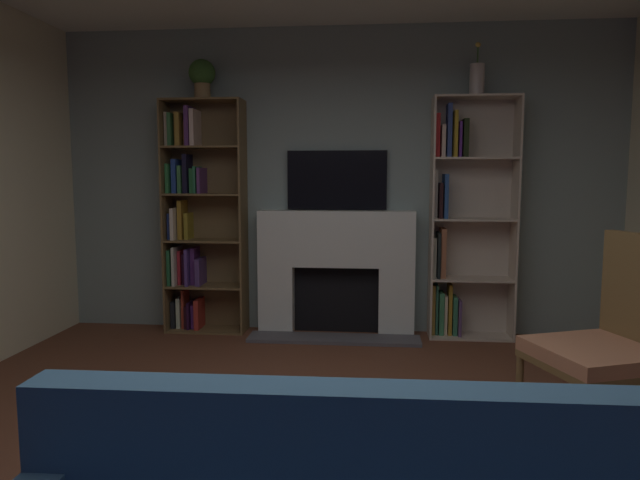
{
  "coord_description": "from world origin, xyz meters",
  "views": [
    {
      "loc": [
        0.35,
        -2.52,
        1.46
      ],
      "look_at": [
        0.0,
        1.12,
        1.05
      ],
      "focal_mm": 31.95,
      "sensor_mm": 36.0,
      "label": 1
    }
  ],
  "objects_px": {
    "potted_plant": "(202,76)",
    "armchair": "(614,338)",
    "bookshelf_left": "(197,218)",
    "fireplace": "(336,269)",
    "vase_with_flowers": "(477,79)",
    "bookshelf_right": "(461,222)",
    "tv": "(337,180)"
  },
  "relations": [
    {
      "from": "fireplace",
      "to": "tv",
      "type": "xyz_separation_m",
      "value": [
        0.0,
        0.09,
        0.82
      ]
    },
    {
      "from": "bookshelf_left",
      "to": "potted_plant",
      "type": "height_order",
      "value": "potted_plant"
    },
    {
      "from": "fireplace",
      "to": "armchair",
      "type": "relative_size",
      "value": 1.35
    },
    {
      "from": "armchair",
      "to": "bookshelf_right",
      "type": "bearing_deg",
      "value": 105.32
    },
    {
      "from": "bookshelf_right",
      "to": "tv",
      "type": "bearing_deg",
      "value": 176.36
    },
    {
      "from": "potted_plant",
      "to": "vase_with_flowers",
      "type": "distance_m",
      "value": 2.45
    },
    {
      "from": "armchair",
      "to": "tv",
      "type": "bearing_deg",
      "value": 129.02
    },
    {
      "from": "armchair",
      "to": "fireplace",
      "type": "bearing_deg",
      "value": 130.21
    },
    {
      "from": "potted_plant",
      "to": "armchair",
      "type": "distance_m",
      "value": 3.94
    },
    {
      "from": "bookshelf_left",
      "to": "armchair",
      "type": "relative_size",
      "value": 1.89
    },
    {
      "from": "bookshelf_right",
      "to": "bookshelf_left",
      "type": "bearing_deg",
      "value": -179.77
    },
    {
      "from": "bookshelf_left",
      "to": "vase_with_flowers",
      "type": "xyz_separation_m",
      "value": [
        2.55,
        -0.04,
        1.23
      ]
    },
    {
      "from": "tv",
      "to": "potted_plant",
      "type": "distance_m",
      "value": 1.55
    },
    {
      "from": "bookshelf_right",
      "to": "armchair",
      "type": "height_order",
      "value": "bookshelf_right"
    },
    {
      "from": "vase_with_flowers",
      "to": "bookshelf_right",
      "type": "bearing_deg",
      "value": 152.88
    },
    {
      "from": "potted_plant",
      "to": "armchair",
      "type": "height_order",
      "value": "potted_plant"
    },
    {
      "from": "fireplace",
      "to": "tv",
      "type": "distance_m",
      "value": 0.82
    },
    {
      "from": "bookshelf_right",
      "to": "vase_with_flowers",
      "type": "xyz_separation_m",
      "value": [
        0.09,
        -0.05,
        1.25
      ]
    },
    {
      "from": "bookshelf_right",
      "to": "armchair",
      "type": "xyz_separation_m",
      "value": [
        0.55,
        -2.0,
        -0.49
      ]
    },
    {
      "from": "tv",
      "to": "bookshelf_right",
      "type": "distance_m",
      "value": 1.2
    },
    {
      "from": "bookshelf_right",
      "to": "potted_plant",
      "type": "xyz_separation_m",
      "value": [
        -2.36,
        -0.05,
        1.32
      ]
    },
    {
      "from": "bookshelf_right",
      "to": "fireplace",
      "type": "bearing_deg",
      "value": -179.29
    },
    {
      "from": "fireplace",
      "to": "armchair",
      "type": "height_order",
      "value": "fireplace"
    },
    {
      "from": "potted_plant",
      "to": "armchair",
      "type": "bearing_deg",
      "value": -33.92
    },
    {
      "from": "potted_plant",
      "to": "armchair",
      "type": "xyz_separation_m",
      "value": [
        2.91,
        -1.96,
        -1.8
      ]
    },
    {
      "from": "fireplace",
      "to": "vase_with_flowers",
      "type": "xyz_separation_m",
      "value": [
        1.23,
        -0.03,
        1.7
      ]
    },
    {
      "from": "armchair",
      "to": "vase_with_flowers",
      "type": "bearing_deg",
      "value": 103.11
    },
    {
      "from": "fireplace",
      "to": "bookshelf_right",
      "type": "relative_size",
      "value": 0.71
    },
    {
      "from": "tv",
      "to": "fireplace",
      "type": "bearing_deg",
      "value": -90.0
    },
    {
      "from": "potted_plant",
      "to": "bookshelf_left",
      "type": "bearing_deg",
      "value": 157.92
    },
    {
      "from": "tv",
      "to": "vase_with_flowers",
      "type": "distance_m",
      "value": 1.51
    },
    {
      "from": "tv",
      "to": "bookshelf_right",
      "type": "relative_size",
      "value": 0.43
    }
  ]
}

